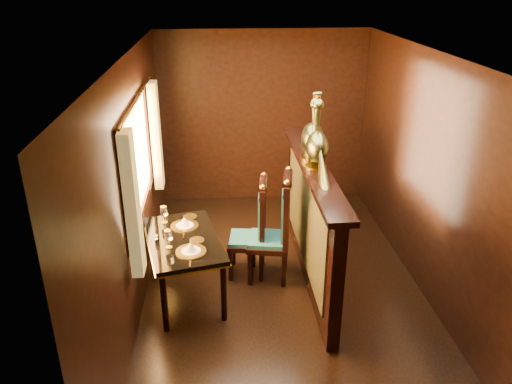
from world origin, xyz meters
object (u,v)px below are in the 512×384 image
at_px(chair_left, 279,225).
at_px(peacock_left, 318,134).
at_px(chair_right, 256,225).
at_px(peacock_right, 313,125).
at_px(dining_table, 183,244).

distance_m(chair_left, peacock_left, 1.13).
bearing_deg(chair_right, chair_left, -17.04).
relative_size(chair_right, peacock_left, 1.59).
bearing_deg(peacock_right, dining_table, -164.02).
relative_size(peacock_left, peacock_right, 0.96).
distance_m(chair_left, chair_right, 0.27).
distance_m(dining_table, chair_left, 1.07).
bearing_deg(peacock_right, chair_left, -160.37).
bearing_deg(peacock_left, chair_left, 160.24).
bearing_deg(peacock_left, dining_table, -173.98).
distance_m(chair_right, peacock_left, 1.29).
relative_size(dining_table, chair_left, 1.02).
bearing_deg(dining_table, chair_left, 2.36).
xyz_separation_m(chair_left, peacock_right, (0.35, 0.12, 1.08)).
bearing_deg(peacock_right, chair_right, -178.71).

